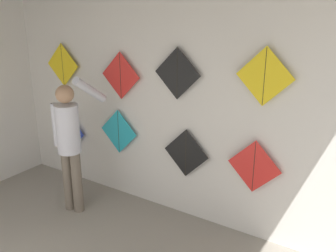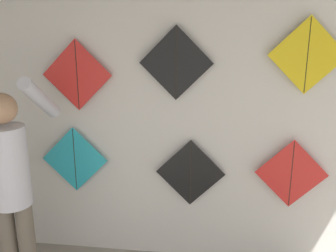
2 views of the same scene
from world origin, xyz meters
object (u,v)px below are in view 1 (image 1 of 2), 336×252
object	(u,v)px
kite_2	(186,153)
kite_6	(177,74)
kite_7	(265,77)
kite_1	(119,132)
kite_4	(63,65)
kite_3	(254,167)
kite_5	(121,76)
kite_0	(69,133)
shopkeeper	(69,138)

from	to	relation	value
kite_2	kite_6	xyz separation A→B (m)	(-0.13, 0.00, 0.98)
kite_2	kite_6	bearing A→B (deg)	180.00
kite_2	kite_7	world-z (taller)	kite_7
kite_1	kite_6	size ratio (longest dim) A/B	1.00
kite_4	kite_7	bearing A→B (deg)	0.00
kite_3	kite_1	bearing A→B (deg)	180.00
kite_2	kite_5	world-z (taller)	kite_5
kite_1	kite_7	bearing A→B (deg)	0.00
kite_7	kite_3	bearing A→B (deg)	180.00
kite_4	kite_5	xyz separation A→B (m)	(1.08, 0.00, -0.04)
kite_7	kite_0	bearing A→B (deg)	-179.99
kite_4	kite_6	xyz separation A→B (m)	(1.95, 0.00, 0.07)
shopkeeper	kite_1	world-z (taller)	shopkeeper
kite_5	kite_6	size ratio (longest dim) A/B	1.00
kite_6	shopkeeper	bearing A→B (deg)	-151.13
shopkeeper	kite_7	size ratio (longest dim) A/B	2.92
kite_3	kite_7	world-z (taller)	kite_7
kite_0	kite_3	size ratio (longest dim) A/B	1.22
kite_4	kite_5	world-z (taller)	kite_4
kite_2	kite_5	size ratio (longest dim) A/B	1.00
kite_2	kite_1	bearing A→B (deg)	180.00
kite_1	kite_3	size ratio (longest dim) A/B	1.00
kite_3	kite_4	size ratio (longest dim) A/B	1.00
shopkeeper	kite_4	distance (m)	1.26
shopkeeper	kite_1	size ratio (longest dim) A/B	2.92
kite_0	kite_5	world-z (taller)	kite_5
shopkeeper	kite_0	world-z (taller)	shopkeeper
kite_7	kite_6	bearing A→B (deg)	180.00
kite_0	kite_7	bearing A→B (deg)	0.01
kite_0	kite_7	world-z (taller)	kite_7
kite_4	kite_7	world-z (taller)	kite_7
kite_0	kite_5	distance (m)	1.46
kite_4	kite_6	distance (m)	1.95
kite_4	kite_5	size ratio (longest dim) A/B	1.00
kite_0	kite_6	size ratio (longest dim) A/B	1.22
kite_5	kite_7	bearing A→B (deg)	0.00
kite_2	kite_4	bearing A→B (deg)	180.00
kite_5	shopkeeper	bearing A→B (deg)	-116.47
kite_0	kite_5	bearing A→B (deg)	0.03
kite_1	kite_2	bearing A→B (deg)	0.00
kite_1	kite_5	size ratio (longest dim) A/B	1.00
shopkeeper	kite_4	xyz separation A→B (m)	(-0.75, 0.66, 0.76)
shopkeeper	kite_2	xyz separation A→B (m)	(1.33, 0.66, -0.14)
shopkeeper	kite_1	distance (m)	0.71
kite_6	kite_3	bearing A→B (deg)	0.00
kite_1	kite_2	world-z (taller)	kite_1
kite_0	kite_3	bearing A→B (deg)	0.01
kite_4	kite_6	bearing A→B (deg)	0.00
kite_6	kite_7	world-z (taller)	kite_7
shopkeeper	kite_3	size ratio (longest dim) A/B	2.92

